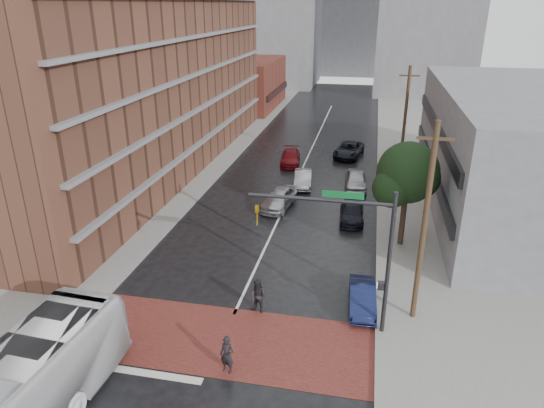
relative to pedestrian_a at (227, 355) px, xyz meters
The scene contains 21 objects.
ground 1.94m from the pedestrian_a, 119.88° to the left, with size 160.00×160.00×0.00m, color black.
crosswalk 2.35m from the pedestrian_a, 113.31° to the left, with size 14.00×5.00×0.02m, color maroon.
sidewalk_west 29.25m from the pedestrian_a, 115.01° to the left, with size 9.00×90.00×0.15m, color gray.
sidewalk_east 28.57m from the pedestrian_a, 68.13° to the left, with size 9.00×90.00×0.15m, color gray.
apartment_block 32.30m from the pedestrian_a, 120.23° to the left, with size 10.00×44.00×28.00m, color brown.
storefront_west 57.03m from the pedestrian_a, 103.05° to the left, with size 8.00×16.00×7.00m, color brown.
building_east 26.83m from the pedestrian_a, 53.97° to the left, with size 11.00×26.00×9.00m, color gray.
distant_tower_center 97.14m from the pedestrian_a, 90.51° to the left, with size 12.00×10.00×24.00m, color gray.
street_tree 16.02m from the pedestrian_a, 60.50° to the left, with size 4.20×4.10×6.90m.
signal_mast 7.46m from the pedestrian_a, 38.73° to the left, with size 6.50×0.30×7.20m.
utility_pole_near 10.55m from the pedestrian_a, 34.72° to the left, with size 1.60×0.26×10.00m.
utility_pole_far 27.04m from the pedestrian_a, 72.71° to the left, with size 1.60×0.26×10.00m.
pedestrian_a is the anchor object (origin of this frame).
pedestrian_b 4.51m from the pedestrian_a, 86.32° to the left, with size 0.88×0.69×1.82m, color black.
car_travel_a 18.14m from the pedestrian_a, 93.96° to the left, with size 1.84×4.58×1.56m, color #AAAEB2.
car_travel_b 23.25m from the pedestrian_a, 90.31° to the left, with size 1.42×4.09×1.35m, color #AEB1B6.
car_travel_c 29.25m from the pedestrian_a, 94.37° to the left, with size 1.83×4.50×1.31m, color maroon.
suv_travel 32.97m from the pedestrian_a, 84.41° to the left, with size 2.41×5.22×1.45m, color black.
car_parked_near 8.03m from the pedestrian_a, 47.35° to the left, with size 1.31×3.77×1.24m, color #121A41.
car_parked_mid 17.44m from the pedestrian_a, 75.60° to the left, with size 1.69×4.17×1.21m, color black.
car_parked_far 23.88m from the pedestrian_a, 79.53° to the left, with size 1.79×4.44×1.51m, color #A0A2A7.
Camera 1 is at (6.00, -17.14, 14.52)m, focal length 32.00 mm.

